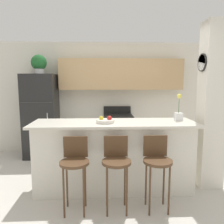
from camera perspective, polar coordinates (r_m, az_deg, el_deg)
name	(u,v)px	position (r m, az deg, el deg)	size (l,w,h in m)	color
ground_plane	(114,189)	(3.61, 0.52, -19.37)	(14.00, 14.00, 0.00)	beige
wall_back	(114,88)	(5.14, 0.61, 6.27)	(5.60, 0.38, 2.55)	silver
pillar_right	(212,106)	(3.71, 24.61, 1.40)	(0.38, 0.32, 2.55)	silver
counter_bar	(114,156)	(3.40, 0.53, -11.36)	(2.44, 0.70, 1.06)	silver
refrigerator	(41,116)	(5.06, -17.98, -0.93)	(0.68, 0.69, 1.81)	black
stove_range	(118,134)	(5.01, 1.57, -5.81)	(0.64, 0.63, 1.07)	silver
bar_stool_left	(75,163)	(2.87, -9.69, -13.00)	(0.37, 0.37, 0.95)	#4C331E
bar_stool_mid	(116,162)	(2.85, 1.12, -13.01)	(0.37, 0.37, 0.95)	#4C331E
bar_stool_right	(157,162)	(2.93, 11.69, -12.59)	(0.37, 0.37, 0.95)	#4C331E
potted_plant_on_fridge	(39,63)	(5.02, -18.55, 11.94)	(0.33, 0.33, 0.41)	silver
orchid_vase	(179,113)	(3.51, 17.01, -0.16)	(0.11, 0.11, 0.41)	white
fruit_bowl	(105,121)	(3.19, -1.72, -2.30)	(0.27, 0.27, 0.11)	silver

